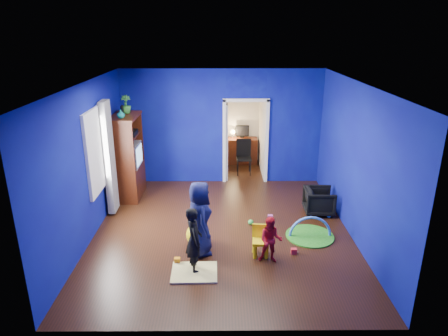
{
  "coord_description": "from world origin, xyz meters",
  "views": [
    {
      "loc": [
        -0.02,
        -7.05,
        3.84
      ],
      "look_at": [
        0.04,
        0.4,
        1.2
      ],
      "focal_mm": 32.0,
      "sensor_mm": 36.0,
      "label": 1
    }
  ],
  "objects_px": {
    "crt_tv": "(129,155)",
    "child_black": "(194,240)",
    "study_desk": "(242,151)",
    "folding_chair": "(244,158)",
    "hopper_ball": "(198,235)",
    "play_mat": "(310,236)",
    "toddler_red": "(271,240)",
    "armchair": "(319,201)",
    "kid_chair": "(260,243)",
    "vase": "(121,114)",
    "tv_armoire": "(128,157)",
    "child_navy": "(200,219)"
  },
  "relations": [
    {
      "from": "child_black",
      "to": "vase",
      "type": "height_order",
      "value": "vase"
    },
    {
      "from": "study_desk",
      "to": "folding_chair",
      "type": "relative_size",
      "value": 0.96
    },
    {
      "from": "play_mat",
      "to": "folding_chair",
      "type": "relative_size",
      "value": 1.0
    },
    {
      "from": "tv_armoire",
      "to": "study_desk",
      "type": "height_order",
      "value": "tv_armoire"
    },
    {
      "from": "child_navy",
      "to": "folding_chair",
      "type": "height_order",
      "value": "child_navy"
    },
    {
      "from": "child_navy",
      "to": "hopper_ball",
      "type": "relative_size",
      "value": 3.07
    },
    {
      "from": "armchair",
      "to": "play_mat",
      "type": "xyz_separation_m",
      "value": [
        -0.4,
        -1.04,
        -0.27
      ]
    },
    {
      "from": "child_navy",
      "to": "study_desk",
      "type": "relative_size",
      "value": 1.54
    },
    {
      "from": "armchair",
      "to": "tv_armoire",
      "type": "height_order",
      "value": "tv_armoire"
    },
    {
      "from": "toddler_red",
      "to": "play_mat",
      "type": "bearing_deg",
      "value": 55.27
    },
    {
      "from": "armchair",
      "to": "vase",
      "type": "height_order",
      "value": "vase"
    },
    {
      "from": "child_black",
      "to": "play_mat",
      "type": "xyz_separation_m",
      "value": [
        2.16,
        1.11,
        -0.55
      ]
    },
    {
      "from": "toddler_red",
      "to": "kid_chair",
      "type": "xyz_separation_m",
      "value": [
        -0.15,
        0.2,
        -0.16
      ]
    },
    {
      "from": "crt_tv",
      "to": "child_black",
      "type": "bearing_deg",
      "value": -61.64
    },
    {
      "from": "vase",
      "to": "hopper_ball",
      "type": "distance_m",
      "value": 3.26
    },
    {
      "from": "armchair",
      "to": "study_desk",
      "type": "height_order",
      "value": "study_desk"
    },
    {
      "from": "tv_armoire",
      "to": "vase",
      "type": "bearing_deg",
      "value": -90.0
    },
    {
      "from": "child_navy",
      "to": "study_desk",
      "type": "bearing_deg",
      "value": -27.32
    },
    {
      "from": "crt_tv",
      "to": "kid_chair",
      "type": "relative_size",
      "value": 1.4
    },
    {
      "from": "crt_tv",
      "to": "kid_chair",
      "type": "xyz_separation_m",
      "value": [
        2.83,
        -2.69,
        -0.77
      ]
    },
    {
      "from": "hopper_ball",
      "to": "play_mat",
      "type": "relative_size",
      "value": 0.48
    },
    {
      "from": "child_black",
      "to": "crt_tv",
      "type": "bearing_deg",
      "value": 11.2
    },
    {
      "from": "vase",
      "to": "play_mat",
      "type": "xyz_separation_m",
      "value": [
        3.9,
        -1.73,
        -2.04
      ]
    },
    {
      "from": "toddler_red",
      "to": "study_desk",
      "type": "bearing_deg",
      "value": 103.16
    },
    {
      "from": "child_navy",
      "to": "study_desk",
      "type": "height_order",
      "value": "child_navy"
    },
    {
      "from": "armchair",
      "to": "folding_chair",
      "type": "height_order",
      "value": "folding_chair"
    },
    {
      "from": "armchair",
      "to": "crt_tv",
      "type": "distance_m",
      "value": 4.44
    },
    {
      "from": "hopper_ball",
      "to": "toddler_red",
      "type": "bearing_deg",
      "value": -23.21
    },
    {
      "from": "crt_tv",
      "to": "kid_chair",
      "type": "height_order",
      "value": "crt_tv"
    },
    {
      "from": "study_desk",
      "to": "toddler_red",
      "type": "bearing_deg",
      "value": -87.63
    },
    {
      "from": "study_desk",
      "to": "tv_armoire",
      "type": "bearing_deg",
      "value": -138.94
    },
    {
      "from": "vase",
      "to": "kid_chair",
      "type": "height_order",
      "value": "vase"
    },
    {
      "from": "child_navy",
      "to": "kid_chair",
      "type": "xyz_separation_m",
      "value": [
        1.07,
        -0.09,
        -0.43
      ]
    },
    {
      "from": "crt_tv",
      "to": "tv_armoire",
      "type": "bearing_deg",
      "value": 180.0
    },
    {
      "from": "armchair",
      "to": "crt_tv",
      "type": "xyz_separation_m",
      "value": [
        -4.26,
        1.0,
        0.74
      ]
    },
    {
      "from": "child_black",
      "to": "tv_armoire",
      "type": "distance_m",
      "value": 3.61
    },
    {
      "from": "hopper_ball",
      "to": "kid_chair",
      "type": "distance_m",
      "value": 1.17
    },
    {
      "from": "vase",
      "to": "child_navy",
      "type": "bearing_deg",
      "value": -51.9
    },
    {
      "from": "folding_chair",
      "to": "child_black",
      "type": "bearing_deg",
      "value": -102.99
    },
    {
      "from": "child_black",
      "to": "toddler_red",
      "type": "relative_size",
      "value": 1.37
    },
    {
      "from": "armchair",
      "to": "toddler_red",
      "type": "distance_m",
      "value": 2.29
    },
    {
      "from": "tv_armoire",
      "to": "folding_chair",
      "type": "distance_m",
      "value": 3.21
    },
    {
      "from": "crt_tv",
      "to": "play_mat",
      "type": "distance_m",
      "value": 4.48
    },
    {
      "from": "vase",
      "to": "hopper_ball",
      "type": "height_order",
      "value": "vase"
    },
    {
      "from": "folding_chair",
      "to": "child_navy",
      "type": "bearing_deg",
      "value": -103.74
    },
    {
      "from": "armchair",
      "to": "play_mat",
      "type": "distance_m",
      "value": 1.14
    },
    {
      "from": "child_navy",
      "to": "toddler_red",
      "type": "xyz_separation_m",
      "value": [
        1.22,
        -0.29,
        -0.26
      ]
    },
    {
      "from": "vase",
      "to": "folding_chair",
      "type": "bearing_deg",
      "value": 32.44
    },
    {
      "from": "child_black",
      "to": "toddler_red",
      "type": "height_order",
      "value": "child_black"
    },
    {
      "from": "study_desk",
      "to": "kid_chair",
      "type": "bearing_deg",
      "value": -89.21
    }
  ]
}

